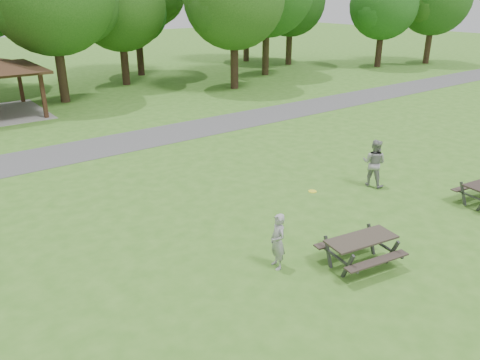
% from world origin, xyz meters
% --- Properties ---
extents(ground, '(160.00, 160.00, 0.00)m').
position_xyz_m(ground, '(0.00, 0.00, 0.00)').
color(ground, '#3C7321').
rests_on(ground, ground).
extents(asphalt_path, '(120.00, 3.20, 0.02)m').
position_xyz_m(asphalt_path, '(0.00, 14.00, 0.01)').
color(asphalt_path, '#4B4B4E').
rests_on(asphalt_path, ground).
extents(tree_row_f, '(7.35, 7.00, 9.55)m').
position_xyz_m(tree_row_f, '(8.09, 28.53, 5.84)').
color(tree_row_f, '#301D15').
rests_on(tree_row_f, ground).
extents(tree_row_g, '(7.77, 7.40, 10.25)m').
position_xyz_m(tree_row_g, '(14.09, 22.03, 6.33)').
color(tree_row_g, black).
rests_on(tree_row_g, ground).
extents(tree_row_i, '(7.14, 6.80, 9.52)m').
position_xyz_m(tree_row_i, '(26.08, 29.03, 5.91)').
color(tree_row_i, black).
rests_on(tree_row_i, ground).
extents(tree_row_j, '(6.72, 6.40, 8.96)m').
position_xyz_m(tree_row_j, '(32.08, 22.53, 5.56)').
color(tree_row_j, black).
rests_on(tree_row_j, ground).
extents(tree_flank_right, '(7.56, 7.20, 9.97)m').
position_xyz_m(tree_flank_right, '(38.09, 21.03, 6.15)').
color(tree_flank_right, '#312016').
rests_on(tree_flank_right, ground).
extents(picnic_table_middle, '(2.20, 1.88, 0.85)m').
position_xyz_m(picnic_table_middle, '(1.80, -0.33, 0.63)').
color(picnic_table_middle, '#302923').
rests_on(picnic_table_middle, ground).
extents(frisbee_in_flight, '(0.31, 0.31, 0.02)m').
position_xyz_m(frisbee_in_flight, '(1.76, 1.51, 1.56)').
color(frisbee_in_flight, yellow).
rests_on(frisbee_in_flight, ground).
extents(frisbee_thrower, '(0.51, 0.65, 1.57)m').
position_xyz_m(frisbee_thrower, '(-0.05, 0.93, 0.79)').
color(frisbee_thrower, '#99999B').
rests_on(frisbee_thrower, ground).
extents(frisbee_catcher, '(0.96, 1.08, 1.84)m').
position_xyz_m(frisbee_catcher, '(6.66, 3.08, 0.92)').
color(frisbee_catcher, gray).
rests_on(frisbee_catcher, ground).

